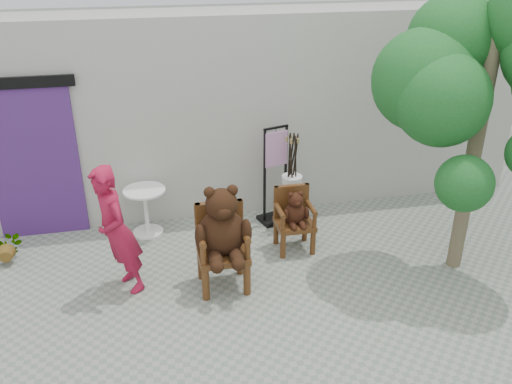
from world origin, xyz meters
The scene contains 11 objects.
ground_plane centered at (0.00, 0.00, 0.00)m, with size 60.00×60.00×0.00m, color gray.
back_wall centered at (0.00, 3.10, 1.50)m, with size 9.00×1.00×3.00m, color #ABAAA0.
doorway centered at (-3.00, 2.58, 1.16)m, with size 1.40×0.11×2.33m.
chair_big centered at (-0.67, 0.72, 0.77)m, with size 0.68×0.72×1.38m.
chair_small centered at (0.43, 1.40, 0.53)m, with size 0.51×0.48×0.89m.
person centered at (-1.89, 0.89, 0.83)m, with size 0.61×0.40×1.67m, color maroon.
cafe_table centered at (-1.55, 2.26, 0.44)m, with size 0.60×0.60×0.70m.
display_stand centered at (0.37, 2.22, 0.58)m, with size 0.53×0.46×1.51m.
stool_bucket centered at (0.57, 2.03, 0.64)m, with size 0.32×0.32×1.45m.
tree centered at (2.46, 0.46, 2.73)m, with size 2.43×1.97×3.84m.
potted_plant centered at (-3.40, 1.90, 0.20)m, with size 0.35×0.31×0.39m, color #103D19.
Camera 1 is at (-1.47, -4.87, 4.01)m, focal length 38.00 mm.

